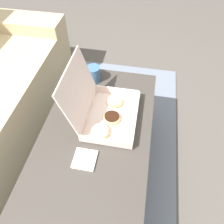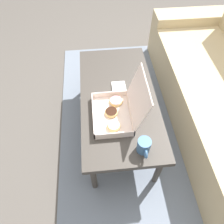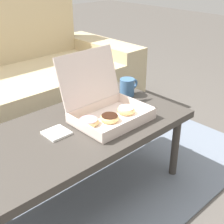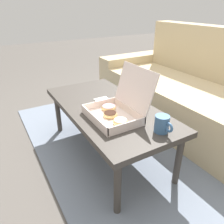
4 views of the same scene
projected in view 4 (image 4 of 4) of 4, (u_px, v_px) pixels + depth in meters
ground_plane at (124, 147)px, 1.92m from camera, size 12.00×12.00×0.00m
area_rug at (151, 137)px, 2.05m from camera, size 2.40×1.98×0.01m
couch at (196, 96)px, 2.16m from camera, size 2.28×0.87×0.93m
coffee_table at (107, 111)px, 1.67m from camera, size 1.20×0.59×0.44m
pastry_box at (118, 108)px, 1.47m from camera, size 0.37×0.36×0.33m
coffee_mug at (162, 124)px, 1.30m from camera, size 0.13×0.09×0.11m
napkin_stack at (103, 101)px, 1.73m from camera, size 0.11×0.11×0.01m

